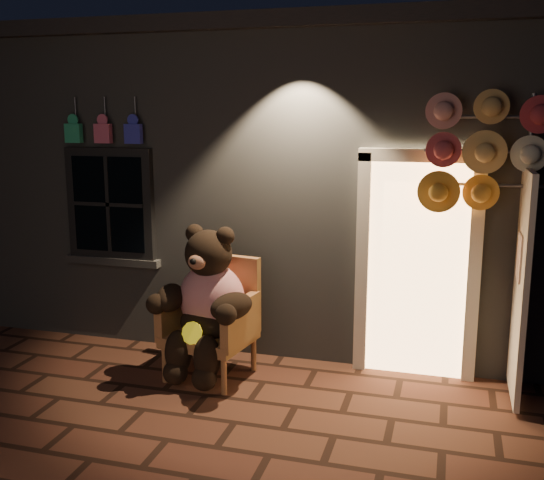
% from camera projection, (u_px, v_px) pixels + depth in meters
% --- Properties ---
extents(ground, '(60.00, 60.00, 0.00)m').
position_uv_depth(ground, '(234.00, 422.00, 5.26)').
color(ground, '#542F20').
rests_on(ground, ground).
extents(shop_building, '(7.30, 5.95, 3.51)m').
position_uv_depth(shop_building, '(329.00, 170.00, 8.68)').
color(shop_building, slate).
rests_on(shop_building, ground).
extents(wicker_armchair, '(0.88, 0.82, 1.14)m').
position_uv_depth(wicker_armchair, '(214.00, 317.00, 6.16)').
color(wicker_armchair, '#AB6742').
rests_on(wicker_armchair, ground).
extents(teddy_bear, '(1.04, 0.87, 1.44)m').
position_uv_depth(teddy_bear, '(207.00, 303.00, 5.99)').
color(teddy_bear, '#B3131A').
rests_on(teddy_bear, ground).
extents(hat_rack, '(1.53, 0.22, 2.70)m').
position_uv_depth(hat_rack, '(502.00, 148.00, 5.48)').
color(hat_rack, '#59595E').
rests_on(hat_rack, ground).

